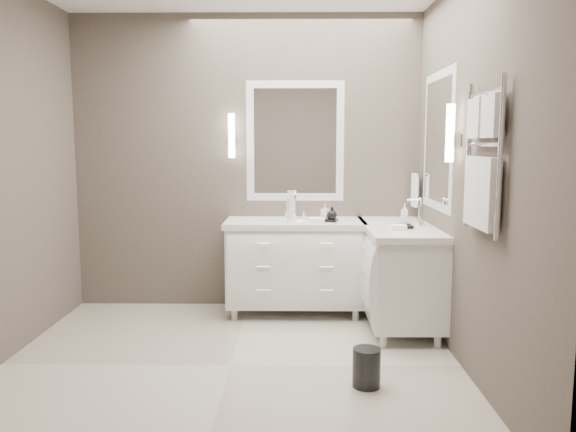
{
  "coord_description": "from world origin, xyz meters",
  "views": [
    {
      "loc": [
        0.44,
        -3.73,
        1.53
      ],
      "look_at": [
        0.39,
        0.7,
        0.96
      ],
      "focal_mm": 35.0,
      "sensor_mm": 36.0,
      "label": 1
    }
  ],
  "objects_px": {
    "vanity_back": "(295,260)",
    "waste_bin": "(366,368)",
    "towel_ladder": "(482,167)",
    "vanity_right": "(399,269)"
  },
  "relations": [
    {
      "from": "vanity_back",
      "to": "vanity_right",
      "type": "relative_size",
      "value": 1.0
    },
    {
      "from": "vanity_back",
      "to": "vanity_right",
      "type": "bearing_deg",
      "value": -20.38
    },
    {
      "from": "vanity_back",
      "to": "towel_ladder",
      "type": "height_order",
      "value": "towel_ladder"
    },
    {
      "from": "vanity_back",
      "to": "waste_bin",
      "type": "xyz_separation_m",
      "value": [
        0.45,
        -1.56,
        -0.36
      ]
    },
    {
      "from": "vanity_back",
      "to": "waste_bin",
      "type": "distance_m",
      "value": 1.66
    },
    {
      "from": "vanity_right",
      "to": "towel_ladder",
      "type": "height_order",
      "value": "towel_ladder"
    },
    {
      "from": "towel_ladder",
      "to": "waste_bin",
      "type": "distance_m",
      "value": 1.43
    },
    {
      "from": "vanity_back",
      "to": "vanity_right",
      "type": "height_order",
      "value": "same"
    },
    {
      "from": "vanity_back",
      "to": "waste_bin",
      "type": "bearing_deg",
      "value": -73.88
    },
    {
      "from": "vanity_back",
      "to": "vanity_right",
      "type": "xyz_separation_m",
      "value": [
        0.88,
        -0.33,
        0.0
      ]
    }
  ]
}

